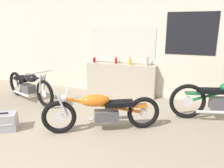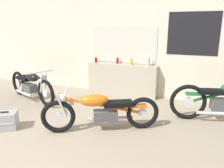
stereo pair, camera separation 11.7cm
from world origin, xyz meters
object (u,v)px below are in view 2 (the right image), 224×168
bottle_center (131,62)px  motorcycle_black (31,85)px  hard_case_silver (6,121)px  bottle_left_center (118,60)px  bottle_right_center (149,61)px  bottle_leftmost (96,60)px  motorcycle_orange (101,110)px

bottle_center → motorcycle_black: 2.69m
hard_case_silver → motorcycle_black: bearing=115.6°
bottle_left_center → bottle_right_center: size_ratio=0.63×
motorcycle_black → bottle_center: bearing=29.0°
bottle_leftmost → bottle_right_center: bearing=-0.3°
bottle_right_center → bottle_left_center: bearing=176.6°
bottle_left_center → motorcycle_black: size_ratio=0.10×
bottle_left_center → hard_case_silver: (-1.17, -2.84, -0.80)m
bottle_center → bottle_right_center: bottle_right_center is taller
bottle_leftmost → motorcycle_orange: (1.17, -2.17, -0.56)m
bottle_right_center → motorcycle_black: 3.10m
bottle_center → motorcycle_orange: (0.11, -2.14, -0.57)m
bottle_right_center → motorcycle_orange: bearing=-99.1°
motorcycle_black → hard_case_silver: 1.67m
motorcycle_orange → motorcycle_black: size_ratio=0.99×
bottle_center → motorcycle_orange: bottle_center is taller
hard_case_silver → bottle_left_center: bearing=67.7°
bottle_leftmost → bottle_center: bearing=-1.6°
motorcycle_orange → bottle_left_center: bearing=103.5°
bottle_leftmost → bottle_center: (1.06, -0.03, 0.02)m
bottle_left_center → motorcycle_orange: 2.35m
bottle_center → bottle_leftmost: bearing=178.4°
bottle_right_center → hard_case_silver: bottle_right_center is taller
bottle_left_center → motorcycle_black: bearing=-144.3°
bottle_leftmost → bottle_left_center: size_ratio=0.89×
bottle_left_center → hard_case_silver: size_ratio=0.38×
bottle_center → hard_case_silver: (-1.59, -2.77, -0.80)m
bottle_left_center → motorcycle_black: 2.38m
bottle_leftmost → bottle_left_center: 0.64m
motorcycle_orange → hard_case_silver: size_ratio=3.83×
bottle_center → motorcycle_orange: 2.22m
bottle_right_center → bottle_leftmost: bearing=179.7°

